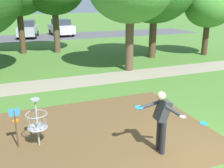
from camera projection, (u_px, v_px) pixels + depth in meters
ground_plane at (204, 161)px, 6.54m from camera, size 160.00×160.00×0.00m
dirt_tee_pad at (100, 132)px, 7.95m from camera, size 6.67×5.29×0.01m
disc_golf_basket at (35, 121)px, 7.02m from camera, size 0.98×0.58×1.39m
player_foreground_watching at (161, 118)px, 6.65m from camera, size 1.08×0.56×1.71m
frisbee_by_tee at (203, 123)px, 8.51m from camera, size 0.25×0.25×0.02m
frisbee_mid_grass at (16, 121)px, 8.71m from camera, size 0.22×0.22×0.02m
frisbee_far_left at (183, 117)px, 9.00m from camera, size 0.22×0.22×0.02m
tree_far_center at (209, 7)px, 18.28m from camera, size 3.39×3.39×4.87m
parking_lot_strip at (50, 37)px, 28.81m from camera, size 36.00×6.00×0.01m
parked_car_leftmost at (28, 29)px, 28.04m from camera, size 2.56×4.46×1.84m
parked_car_center_left at (61, 27)px, 29.61m from camera, size 2.47×4.43×1.84m
gravel_path at (102, 79)px, 13.41m from camera, size 40.00×1.93×0.00m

